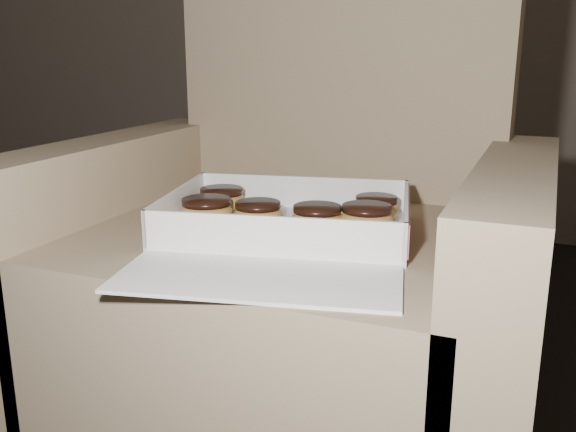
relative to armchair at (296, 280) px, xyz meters
The scene contains 13 objects.
armchair is the anchor object (origin of this frame).
bakery_box 0.18m from the armchair, 76.07° to the right, with size 0.46×0.51×0.06m.
donut_a 0.20m from the armchair, 168.16° to the right, with size 0.08×0.08×0.04m.
donut_b 0.17m from the armchair, 108.77° to the right, with size 0.08×0.08×0.04m.
donut_c 0.18m from the armchair, 50.36° to the right, with size 0.08×0.08×0.04m.
donut_d 0.22m from the armchair, 135.10° to the right, with size 0.09×0.09×0.04m.
donut_e 0.21m from the armchair, 21.18° to the right, with size 0.09×0.09×0.04m.
donut_f 0.20m from the armchair, 11.88° to the left, with size 0.08×0.08×0.04m.
crumb_a 0.21m from the armchair, 50.52° to the right, with size 0.01×0.01×0.00m, color black.
crumb_b 0.20m from the armchair, 110.36° to the right, with size 0.01×0.01×0.00m, color black.
crumb_c 0.19m from the armchair, 101.05° to the right, with size 0.01×0.01×0.00m, color black.
crumb_d 0.30m from the armchair, 117.26° to the right, with size 0.01×0.01×0.00m, color black.
crumb_e 0.18m from the armchair, 119.02° to the right, with size 0.01×0.01×0.00m, color black.
Camera 1 is at (1.26, -0.10, 0.68)m, focal length 40.00 mm.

